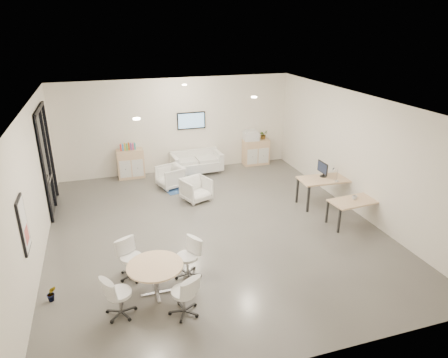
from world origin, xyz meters
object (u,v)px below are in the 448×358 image
armchair_left (170,176)px  desk_rear (326,181)px  armchair_right (196,188)px  desk_front (355,203)px  sideboard_left (131,164)px  loveseat (196,163)px  round_table (155,269)px  sideboard_right (256,152)px

armchair_left → desk_rear: (3.98, -2.57, 0.33)m
armchair_left → armchair_right: 1.33m
armchair_left → desk_rear: bearing=39.9°
desk_front → armchair_right: bearing=137.7°
desk_front → sideboard_left: bearing=130.1°
loveseat → desk_front: loveseat is taller
armchair_right → round_table: size_ratio=0.70×
desk_front → round_table: (-5.28, -1.32, -0.05)m
sideboard_right → desk_front: bearing=-82.6°
armchair_right → desk_rear: 3.72m
loveseat → round_table: 6.69m
loveseat → sideboard_right: bearing=1.1°
sideboard_right → loveseat: sideboard_right is taller
sideboard_left → armchair_left: 1.66m
sideboard_left → desk_rear: 6.36m
loveseat → desk_rear: bearing=-54.9°
sideboard_right → desk_rear: sideboard_right is taller
sideboard_left → round_table: size_ratio=0.91×
armchair_left → armchair_right: bearing=6.6°
sideboard_right → round_table: bearing=-125.6°
round_table → sideboard_right: bearing=54.4°
armchair_left → desk_front: armchair_left is taller
sideboard_left → loveseat: size_ratio=0.56×
sideboard_left → armchair_left: (1.11, -1.23, -0.11)m
round_table → loveseat: bearing=69.6°
sideboard_left → loveseat: (2.20, -0.18, -0.14)m
desk_front → round_table: desk_front is taller
armchair_right → sideboard_left: bearing=103.3°
armchair_left → sideboard_left: bearing=-155.3°
sideboard_left → desk_front: bearing=-44.8°
desk_rear → sideboard_right: bearing=101.8°
loveseat → round_table: bearing=-113.7°
loveseat → armchair_right: 2.34m
sideboard_left → armchair_left: sideboard_left is taller
armchair_left → desk_front: bearing=28.9°
sideboard_left → loveseat: sideboard_left is taller
loveseat → armchair_left: armchair_left is taller
desk_front → loveseat: bearing=115.8°
armchair_right → desk_rear: (3.44, -1.36, 0.34)m
sideboard_left → sideboard_right: (4.49, -0.00, -0.02)m
round_table → armchair_left: bearing=76.7°
desk_rear → armchair_left: bearing=149.9°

